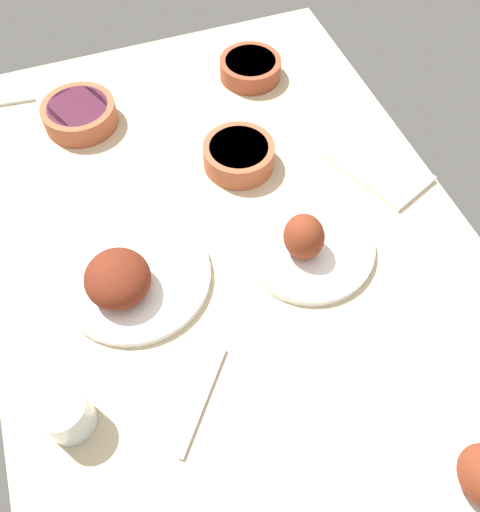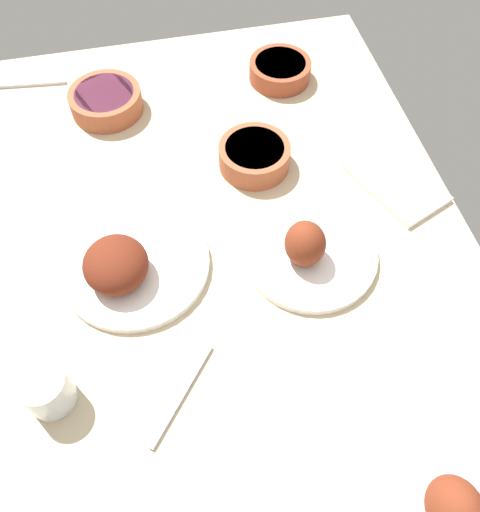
{
  "view_description": "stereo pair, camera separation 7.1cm",
  "coord_description": "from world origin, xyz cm",
  "px_view_note": "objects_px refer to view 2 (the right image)",
  "views": [
    {
      "loc": [
        -50.2,
        18.24,
        87.55
      ],
      "look_at": [
        0.0,
        0.0,
        6.0
      ],
      "focal_mm": 37.54,
      "sensor_mm": 36.0,
      "label": 1
    },
    {
      "loc": [
        -52.17,
        11.45,
        87.55
      ],
      "look_at": [
        0.0,
        0.0,
        6.0
      ],
      "focal_mm": 37.54,
      "sensor_mm": 36.0,
      "label": 2
    }
  ],
  "objects_px": {
    "bowl_onions": "(106,100)",
    "spoon_loose": "(182,395)",
    "plate_center_main": "(126,264)",
    "plate_far_side": "(308,250)",
    "bowl_potatoes": "(254,155)",
    "water_tumbler": "(47,390)",
    "bowl_soup": "(280,70)",
    "folded_napkin": "(396,182)",
    "plate_near_viewer": "(443,503)",
    "fork_loose": "(31,84)"
  },
  "relations": [
    {
      "from": "bowl_onions",
      "to": "spoon_loose",
      "type": "xyz_separation_m",
      "value": [
        -0.69,
        -0.06,
        -0.02
      ]
    },
    {
      "from": "plate_center_main",
      "to": "plate_far_side",
      "type": "bearing_deg",
      "value": -96.8
    },
    {
      "from": "bowl_potatoes",
      "to": "water_tumbler",
      "type": "distance_m",
      "value": 0.6
    },
    {
      "from": "plate_far_side",
      "to": "bowl_soup",
      "type": "bearing_deg",
      "value": -8.89
    },
    {
      "from": "plate_far_side",
      "to": "folded_napkin",
      "type": "xyz_separation_m",
      "value": [
        0.13,
        -0.23,
        -0.02
      ]
    },
    {
      "from": "bowl_soup",
      "to": "bowl_potatoes",
      "type": "bearing_deg",
      "value": 154.62
    },
    {
      "from": "plate_near_viewer",
      "to": "folded_napkin",
      "type": "xyz_separation_m",
      "value": [
        0.58,
        -0.16,
        -0.02
      ]
    },
    {
      "from": "bowl_onions",
      "to": "bowl_potatoes",
      "type": "bearing_deg",
      "value": -129.46
    },
    {
      "from": "plate_far_side",
      "to": "bowl_potatoes",
      "type": "xyz_separation_m",
      "value": [
        0.25,
        0.04,
        0.0
      ]
    },
    {
      "from": "water_tumbler",
      "to": "plate_near_viewer",
      "type": "bearing_deg",
      "value": -117.51
    },
    {
      "from": "water_tumbler",
      "to": "folded_napkin",
      "type": "relative_size",
      "value": 0.4
    },
    {
      "from": "plate_far_side",
      "to": "bowl_potatoes",
      "type": "height_order",
      "value": "plate_far_side"
    },
    {
      "from": "bowl_soup",
      "to": "spoon_loose",
      "type": "relative_size",
      "value": 0.77
    },
    {
      "from": "plate_center_main",
      "to": "bowl_soup",
      "type": "height_order",
      "value": "plate_center_main"
    },
    {
      "from": "folded_napkin",
      "to": "fork_loose",
      "type": "bearing_deg",
      "value": 56.96
    },
    {
      "from": "bowl_potatoes",
      "to": "bowl_onions",
      "type": "bearing_deg",
      "value": 50.54
    },
    {
      "from": "plate_near_viewer",
      "to": "bowl_soup",
      "type": "xyz_separation_m",
      "value": [
        0.95,
        -0.02,
        0.0
      ]
    },
    {
      "from": "bowl_onions",
      "to": "folded_napkin",
      "type": "height_order",
      "value": "bowl_onions"
    },
    {
      "from": "folded_napkin",
      "to": "fork_loose",
      "type": "distance_m",
      "value": 0.87
    },
    {
      "from": "water_tumbler",
      "to": "spoon_loose",
      "type": "bearing_deg",
      "value": -101.08
    },
    {
      "from": "fork_loose",
      "to": "bowl_potatoes",
      "type": "bearing_deg",
      "value": -31.97
    },
    {
      "from": "plate_near_viewer",
      "to": "spoon_loose",
      "type": "distance_m",
      "value": 0.41
    },
    {
      "from": "plate_near_viewer",
      "to": "fork_loose",
      "type": "xyz_separation_m",
      "value": [
        1.05,
        0.56,
        -0.02
      ]
    },
    {
      "from": "plate_center_main",
      "to": "fork_loose",
      "type": "xyz_separation_m",
      "value": [
        0.57,
        0.17,
        -0.02
      ]
    },
    {
      "from": "plate_near_viewer",
      "to": "bowl_potatoes",
      "type": "relative_size",
      "value": 1.88
    },
    {
      "from": "plate_center_main",
      "to": "bowl_onions",
      "type": "xyz_separation_m",
      "value": [
        0.44,
        0.0,
        -0.0
      ]
    },
    {
      "from": "fork_loose",
      "to": "plate_center_main",
      "type": "bearing_deg",
      "value": -67.02
    },
    {
      "from": "spoon_loose",
      "to": "plate_far_side",
      "type": "bearing_deg",
      "value": 167.4
    },
    {
      "from": "bowl_onions",
      "to": "fork_loose",
      "type": "xyz_separation_m",
      "value": [
        0.12,
        0.17,
        -0.02
      ]
    },
    {
      "from": "bowl_potatoes",
      "to": "bowl_soup",
      "type": "height_order",
      "value": "bowl_potatoes"
    },
    {
      "from": "bowl_potatoes",
      "to": "folded_napkin",
      "type": "relative_size",
      "value": 0.74
    },
    {
      "from": "plate_near_viewer",
      "to": "spoon_loose",
      "type": "bearing_deg",
      "value": 54.38
    },
    {
      "from": "plate_near_viewer",
      "to": "bowl_onions",
      "type": "height_order",
      "value": "plate_near_viewer"
    },
    {
      "from": "plate_near_viewer",
      "to": "fork_loose",
      "type": "bearing_deg",
      "value": 28.07
    },
    {
      "from": "spoon_loose",
      "to": "fork_loose",
      "type": "bearing_deg",
      "value": -124.86
    },
    {
      "from": "water_tumbler",
      "to": "fork_loose",
      "type": "distance_m",
      "value": 0.78
    },
    {
      "from": "spoon_loose",
      "to": "plate_center_main",
      "type": "bearing_deg",
      "value": -127.25
    },
    {
      "from": "bowl_potatoes",
      "to": "fork_loose",
      "type": "xyz_separation_m",
      "value": [
        0.36,
        0.46,
        -0.02
      ]
    },
    {
      "from": "bowl_soup",
      "to": "folded_napkin",
      "type": "height_order",
      "value": "bowl_soup"
    },
    {
      "from": "plate_near_viewer",
      "to": "spoon_loose",
      "type": "height_order",
      "value": "plate_near_viewer"
    },
    {
      "from": "bowl_soup",
      "to": "water_tumbler",
      "type": "bearing_deg",
      "value": 141.03
    },
    {
      "from": "plate_far_side",
      "to": "fork_loose",
      "type": "height_order",
      "value": "plate_far_side"
    },
    {
      "from": "plate_far_side",
      "to": "plate_near_viewer",
      "type": "height_order",
      "value": "same"
    },
    {
      "from": "bowl_potatoes",
      "to": "water_tumbler",
      "type": "relative_size",
      "value": 1.86
    },
    {
      "from": "bowl_soup",
      "to": "spoon_loose",
      "type": "xyz_separation_m",
      "value": [
        -0.72,
        0.35,
        -0.02
      ]
    },
    {
      "from": "bowl_soup",
      "to": "fork_loose",
      "type": "relative_size",
      "value": 0.89
    },
    {
      "from": "plate_near_viewer",
      "to": "fork_loose",
      "type": "distance_m",
      "value": 1.2
    },
    {
      "from": "bowl_onions",
      "to": "fork_loose",
      "type": "height_order",
      "value": "bowl_onions"
    },
    {
      "from": "water_tumbler",
      "to": "spoon_loose",
      "type": "relative_size",
      "value": 0.42
    },
    {
      "from": "plate_far_side",
      "to": "water_tumbler",
      "type": "relative_size",
      "value": 3.14
    }
  ]
}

